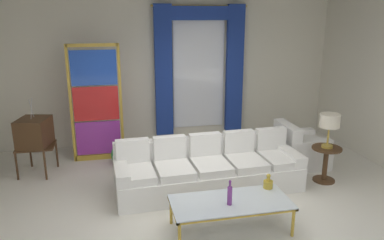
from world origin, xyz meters
name	(u,v)px	position (x,y,z in m)	size (l,w,h in m)	color
ground_plane	(200,206)	(0.00, 0.00, 0.00)	(16.00, 16.00, 0.00)	silver
wall_rear	(167,73)	(0.00, 3.06, 1.50)	(8.00, 0.12, 3.00)	silver
curtained_window	(200,61)	(0.68, 2.89, 1.74)	(2.00, 0.17, 2.70)	white
couch_white_long	(208,170)	(0.26, 0.56, 0.31)	(2.95, 1.03, 0.86)	white
coffee_table	(231,203)	(0.23, -0.70, 0.38)	(1.52, 0.70, 0.41)	silver
bottle_blue_decanter	(268,183)	(0.85, -0.45, 0.48)	(0.13, 0.13, 0.21)	gold
bottle_crystal_tall	(230,195)	(0.19, -0.78, 0.55)	(0.06, 0.06, 0.33)	#753384
vintage_tv	(34,134)	(-2.50, 1.75, 0.73)	(0.62, 0.69, 1.35)	#472D19
armchair_white	(299,150)	(2.14, 1.12, 0.29)	(0.83, 0.83, 0.80)	white
stained_glass_divider	(96,106)	(-1.46, 2.19, 1.06)	(0.95, 0.05, 2.20)	gold
peacock_figurine	(123,155)	(-1.02, 1.71, 0.22)	(0.44, 0.60, 0.50)	beige
round_side_table	(326,161)	(2.23, 0.38, 0.36)	(0.48, 0.48, 0.59)	#472D19
table_lamp_brass	(330,122)	(2.23, 0.38, 1.03)	(0.32, 0.32, 0.57)	#B29338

